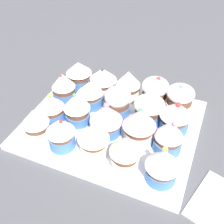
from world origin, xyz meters
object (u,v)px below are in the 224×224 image
at_px(cupcake_14, 175,116).
at_px(cupcake_15, 79,74).
at_px(baking_tray, 112,124).
at_px(cupcake_8, 139,125).
at_px(cupcake_12, 117,101).
at_px(cupcake_5, 51,107).
at_px(cupcake_9, 169,135).
at_px(cupcake_19, 179,99).
at_px(cupcake_3, 125,151).
at_px(cupcake_7, 106,118).
at_px(cupcake_18, 155,91).
at_px(cupcake_16, 103,80).
at_px(cupcake_2, 95,138).
at_px(cupcake_11, 90,94).
at_px(cupcake_10, 63,86).
at_px(cupcake_0, 36,123).
at_px(cupcake_4, 163,164).
at_px(cupcake_17, 130,85).
at_px(cupcake_1, 61,133).
at_px(cupcake_6, 77,108).
at_px(cupcake_13, 149,109).

distance_m(cupcake_14, cupcake_15, 0.26).
relative_size(baking_tray, cupcake_8, 4.34).
bearing_deg(cupcake_12, cupcake_5, -150.59).
relative_size(cupcake_9, cupcake_12, 1.16).
relative_size(cupcake_14, cupcake_19, 1.02).
height_order(cupcake_3, cupcake_7, same).
distance_m(cupcake_9, cupcake_18, 0.14).
distance_m(cupcake_5, cupcake_16, 0.14).
height_order(cupcake_5, cupcake_8, cupcake_8).
xyz_separation_m(cupcake_2, cupcake_11, (-0.07, 0.13, -0.01)).
bearing_deg(cupcake_9, cupcake_14, 91.46).
height_order(cupcake_10, cupcake_16, same).
height_order(cupcake_3, cupcake_11, cupcake_3).
relative_size(cupcake_0, cupcake_18, 1.00).
relative_size(cupcake_4, cupcake_8, 0.94).
relative_size(cupcake_11, cupcake_19, 0.95).
relative_size(cupcake_16, cupcake_19, 0.99).
bearing_deg(cupcake_17, cupcake_16, -172.63).
height_order(cupcake_1, cupcake_6, cupcake_6).
bearing_deg(cupcake_4, cupcake_5, 166.48).
bearing_deg(cupcake_1, cupcake_5, 134.26).
bearing_deg(cupcake_5, cupcake_4, -13.52).
relative_size(cupcake_11, cupcake_15, 0.98).
bearing_deg(cupcake_11, cupcake_2, -60.15).
bearing_deg(cupcake_0, cupcake_18, 45.94).
height_order(cupcake_6, cupcake_7, cupcake_6).
bearing_deg(cupcake_0, cupcake_2, 2.58).
height_order(cupcake_10, cupcake_15, cupcake_10).
bearing_deg(cupcake_19, cupcake_6, -149.01).
relative_size(cupcake_4, cupcake_19, 1.09).
bearing_deg(baking_tray, cupcake_13, 28.18).
relative_size(cupcake_15, cupcake_16, 0.98).
height_order(cupcake_2, cupcake_10, cupcake_2).
relative_size(cupcake_6, cupcake_11, 1.13).
xyz_separation_m(cupcake_3, cupcake_12, (-0.07, 0.13, -0.00)).
bearing_deg(cupcake_6, cupcake_7, -4.50).
bearing_deg(cupcake_4, cupcake_8, 132.15).
height_order(baking_tray, cupcake_1, cupcake_1).
xyz_separation_m(cupcake_16, cupcake_18, (0.13, 0.01, -0.00)).
height_order(cupcake_2, cupcake_16, cupcake_2).
bearing_deg(cupcake_5, cupcake_0, -89.49).
xyz_separation_m(cupcake_11, cupcake_15, (-0.06, 0.06, 0.00)).
relative_size(cupcake_4, cupcake_16, 1.09).
bearing_deg(cupcake_9, baking_tray, 167.30).
distance_m(cupcake_4, cupcake_5, 0.27).
bearing_deg(cupcake_6, cupcake_4, -20.16).
bearing_deg(cupcake_13, baking_tray, -151.82).
distance_m(cupcake_2, cupcake_13, 0.14).
bearing_deg(cupcake_2, cupcake_4, -4.59).
distance_m(baking_tray, cupcake_0, 0.16).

